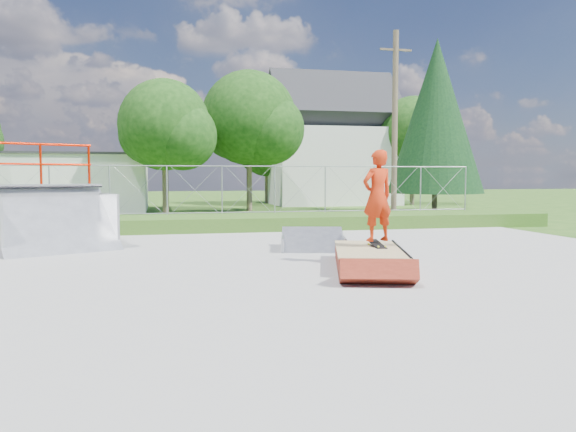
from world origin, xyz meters
name	(u,v)px	position (x,y,z in m)	size (l,w,h in m)	color
ground	(281,277)	(0.00, 0.00, 0.00)	(120.00, 120.00, 0.00)	#274F16
concrete_pad	(281,275)	(0.00, 0.00, 0.02)	(20.00, 16.00, 0.04)	#9C9C99
grass_berm	(225,223)	(0.00, 9.50, 0.25)	(24.00, 3.00, 0.50)	#274F16
grind_box	(369,258)	(1.99, 0.56, 0.21)	(2.08, 3.06, 0.42)	maroon
quarter_pipe	(53,196)	(-4.89, 4.86, 1.40)	(2.79, 2.36, 2.79)	#94969B
flat_bank_ramp	(313,241)	(1.59, 3.52, 0.25)	(1.61, 1.72, 0.49)	#94969B
skateboard	(377,244)	(2.27, 0.80, 0.46)	(0.22, 0.80, 0.02)	black
skater	(377,199)	(2.27, 0.80, 1.43)	(0.71, 0.46, 1.94)	red
chain_link_fence	(222,190)	(0.00, 10.50, 1.40)	(20.00, 0.06, 1.80)	#93979B
utility_building_flat	(51,183)	(-8.00, 22.00, 1.50)	(10.00, 6.00, 3.00)	silver
gable_house	(331,147)	(9.00, 26.00, 3.84)	(8.40, 6.08, 8.94)	silver
utility_pole	(395,127)	(7.50, 12.00, 4.00)	(0.24, 0.24, 8.00)	brown
tree_left_near	(170,128)	(-1.75, 17.83, 4.24)	(4.76, 4.48, 6.65)	brown
tree_center	(255,121)	(2.78, 19.81, 4.85)	(5.44, 5.12, 7.60)	brown
tree_right_far	(418,136)	(14.27, 23.82, 4.54)	(5.10, 4.80, 7.12)	brown
tree_back_mid	(271,151)	(5.21, 27.86, 3.63)	(4.08, 3.84, 5.70)	brown
conifer_tree	(436,116)	(12.00, 17.00, 5.05)	(5.04, 5.04, 9.10)	brown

